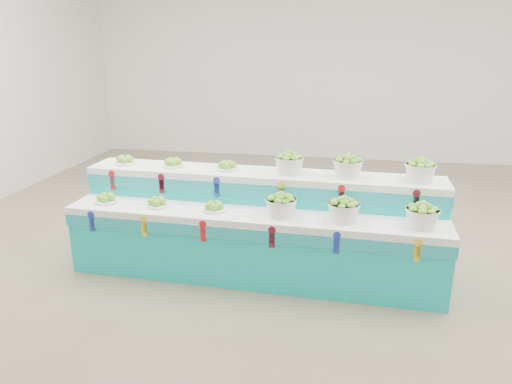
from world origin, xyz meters
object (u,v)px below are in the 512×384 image
at_px(display_stand, 256,225).
at_px(plate_upper_mid, 173,162).
at_px(basket_lower_left, 281,205).
at_px(basket_upper_right, 420,170).

height_order(display_stand, plate_upper_mid, plate_upper_mid).
height_order(basket_lower_left, basket_upper_right, basket_upper_right).
relative_size(plate_upper_mid, basket_upper_right, 0.81).
height_order(display_stand, basket_lower_left, display_stand).
xyz_separation_m(basket_lower_left, basket_upper_right, (1.30, 0.42, 0.30)).
bearing_deg(display_stand, basket_upper_right, 8.39).
relative_size(display_stand, basket_lower_left, 12.75).
height_order(display_stand, basket_upper_right, basket_upper_right).
bearing_deg(basket_lower_left, plate_upper_mid, 157.75).
height_order(basket_lower_left, plate_upper_mid, plate_upper_mid).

